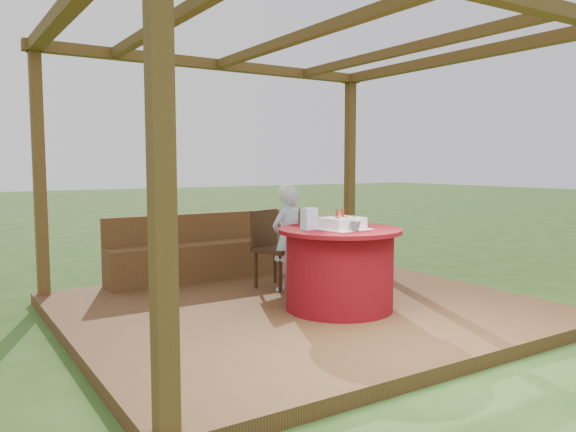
# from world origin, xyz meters

# --- Properties ---
(ground) EXTENTS (60.00, 60.00, 0.00)m
(ground) POSITION_xyz_m (0.00, 0.00, 0.00)
(ground) COLOR #2C4F1A
(ground) RESTS_ON ground
(deck) EXTENTS (4.50, 4.00, 0.12)m
(deck) POSITION_xyz_m (0.00, 0.00, 0.06)
(deck) COLOR brown
(deck) RESTS_ON ground
(pergola) EXTENTS (4.50, 4.00, 2.72)m
(pergola) POSITION_xyz_m (0.00, 0.00, 2.41)
(pergola) COLOR brown
(pergola) RESTS_ON deck
(bench) EXTENTS (3.00, 0.42, 0.80)m
(bench) POSITION_xyz_m (0.00, 1.72, 0.38)
(bench) COLOR brown
(bench) RESTS_ON deck
(table) EXTENTS (1.20, 1.20, 0.80)m
(table) POSITION_xyz_m (0.21, -0.36, 0.52)
(table) COLOR maroon
(table) RESTS_ON deck
(chair) EXTENTS (0.56, 0.56, 0.89)m
(chair) POSITION_xyz_m (0.17, 0.86, 0.62)
(chair) COLOR #3C2413
(chair) RESTS_ON deck
(elderly_woman) EXTENTS (0.46, 0.35, 1.20)m
(elderly_woman) POSITION_xyz_m (0.23, 0.62, 0.73)
(elderly_woman) COLOR #A7D4F9
(elderly_woman) RESTS_ON deck
(birthday_cake) EXTENTS (0.47, 0.47, 0.19)m
(birthday_cake) POSITION_xyz_m (0.18, -0.43, 0.97)
(birthday_cake) COLOR white
(birthday_cake) RESTS_ON table
(gift_bag) EXTENTS (0.16, 0.12, 0.21)m
(gift_bag) POSITION_xyz_m (-0.11, -0.29, 1.02)
(gift_bag) COLOR #E896CE
(gift_bag) RESTS_ON table
(drinking_glass) EXTENTS (0.12, 0.12, 0.09)m
(drinking_glass) POSITION_xyz_m (0.18, -0.63, 0.96)
(drinking_glass) COLOR silver
(drinking_glass) RESTS_ON table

